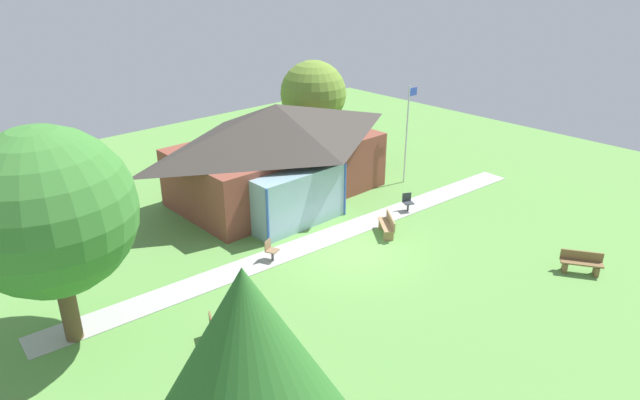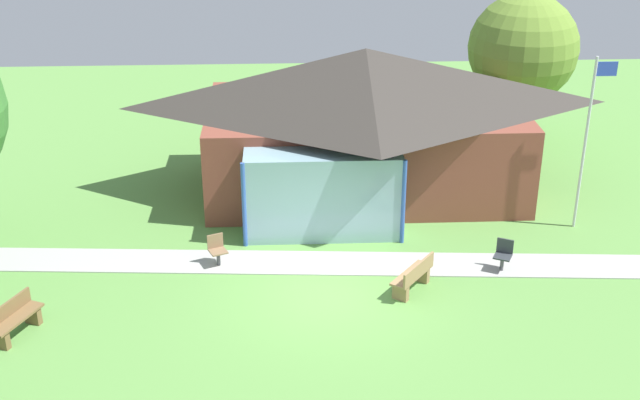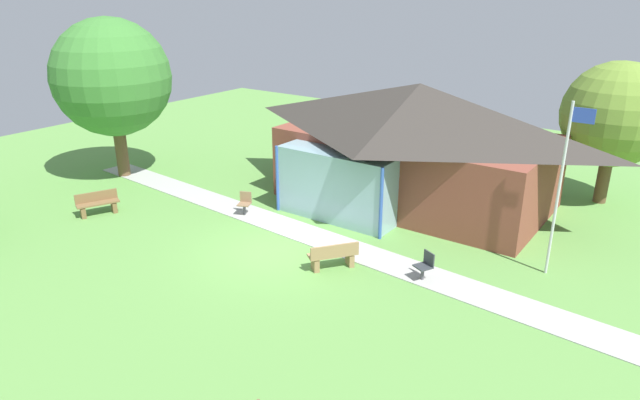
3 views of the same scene
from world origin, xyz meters
name	(u,v)px [view 1 (image 1 of 3)]	position (x,y,z in m)	size (l,w,h in m)	color
ground_plane	(354,252)	(0.00, 0.00, 0.00)	(44.00, 44.00, 0.00)	#609947
pavilion	(278,150)	(1.42, 6.59, 2.39)	(10.83, 7.25, 4.60)	brown
footpath	(326,237)	(0.00, 1.65, 0.01)	(23.74, 1.30, 0.03)	#ADADA8
flagpole	(407,130)	(7.47, 3.58, 2.84)	(0.64, 0.08, 5.12)	silver
bench_front_right	(581,263)	(5.08, -6.90, 0.40)	(1.17, 1.50, 0.84)	brown
bench_rear_near_path	(387,226)	(2.15, 0.14, 0.40)	(1.26, 1.46, 0.84)	#9E7A51
bench_mid_left	(219,336)	(-7.37, -1.41, 0.40)	(1.01, 1.55, 0.84)	brown
patio_chair_west	(271,251)	(-2.90, 1.73, 0.42)	(0.58, 0.58, 0.86)	#8C6B4C
patio_chair_lawn_spare	(408,203)	(4.68, 1.09, 0.42)	(0.59, 0.59, 0.86)	#33383D
tree_west_hedge	(49,212)	(-10.46, 1.99, 4.34)	(4.95, 4.95, 6.83)	brown
tree_lawn_corner	(248,364)	(-9.96, -6.81, 4.10)	(4.49, 4.49, 6.14)	brown
tree_behind_pavilion_right	(313,94)	(7.55, 10.83, 3.47)	(3.93, 3.93, 5.46)	brown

